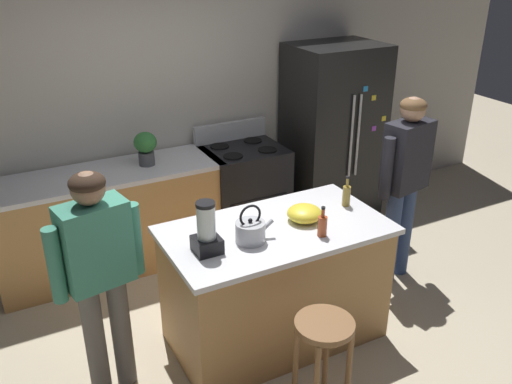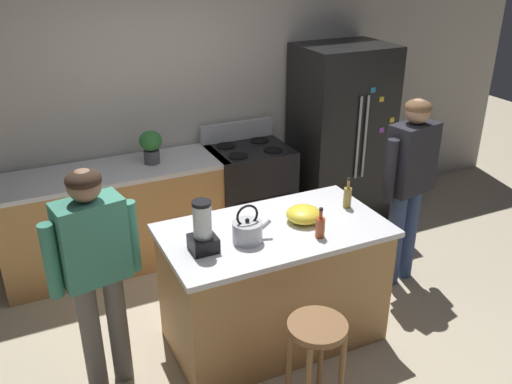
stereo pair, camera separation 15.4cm
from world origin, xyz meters
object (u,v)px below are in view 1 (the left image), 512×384
kitchen_island (275,284)px  blender_appliance (206,231)px  bar_stool (323,344)px  refrigerator (332,134)px  person_by_island_left (99,266)px  mixing_bowl (304,213)px  bottle_vinegar (346,195)px  tea_kettle (251,231)px  stove_range (244,192)px  person_by_sink_right (405,173)px  potted_plant (146,146)px  bottle_cooking_sauce (322,225)px

kitchen_island → blender_appliance: 0.82m
bar_stool → refrigerator: bearing=54.4°
kitchen_island → person_by_island_left: 1.31m
person_by_island_left → mixing_bowl: 1.44m
bottle_vinegar → tea_kettle: tea_kettle is taller
refrigerator → bar_stool: refrigerator is taller
stove_range → mixing_bowl: (-0.27, -1.52, 0.51)m
refrigerator → bottle_vinegar: size_ratio=7.77×
person_by_sink_right → person_by_island_left: bearing=-176.0°
potted_plant → tea_kettle: (0.19, -1.63, -0.09)m
person_by_sink_right → bottle_vinegar: 0.73m
person_by_sink_right → potted_plant: size_ratio=5.46×
kitchen_island → stove_range: (0.50, 1.52, 0.01)m
bar_stool → bottle_vinegar: size_ratio=2.99×
person_by_sink_right → potted_plant: 2.23m
bar_stool → blender_appliance: 0.99m
bar_stool → bottle_vinegar: bearing=48.4°
person_by_island_left → kitchen_island: bearing=-2.1°
mixing_bowl → bar_stool: bearing=-113.6°
refrigerator → bottle_cooking_sauce: refrigerator is taller
stove_range → kitchen_island: bearing=-108.3°
bar_stool → bottle_cooking_sauce: bearing=58.6°
person_by_island_left → potted_plant: bearing=62.7°
bar_stool → potted_plant: (-0.32, 2.33, 0.56)m
bar_stool → potted_plant: 2.42m
bar_stool → mixing_bowl: (0.34, 0.79, 0.44)m
stove_range → person_by_sink_right: person_by_sink_right is taller
bar_stool → tea_kettle: size_ratio=2.57×
stove_range → person_by_sink_right: 1.64m
bottle_cooking_sauce → mixing_bowl: (0.01, 0.24, -0.02)m
refrigerator → blender_appliance: (-2.07, -1.57, 0.16)m
bottle_vinegar → tea_kettle: 0.89m
refrigerator → bottle_cooking_sauce: 2.18m
kitchen_island → refrigerator: (1.52, 1.50, 0.45)m
refrigerator → bar_stool: size_ratio=2.60×
refrigerator → bar_stool: bearing=-125.6°
blender_appliance → mixing_bowl: size_ratio=1.40×
person_by_island_left → bar_stool: (1.10, -0.83, -0.41)m
mixing_bowl → tea_kettle: (-0.47, -0.09, 0.02)m
stove_range → tea_kettle: tea_kettle is taller
blender_appliance → tea_kettle: (0.31, -0.01, -0.07)m
tea_kettle → kitchen_island: bearing=19.1°
stove_range → blender_appliance: 2.00m
bottle_vinegar → tea_kettle: size_ratio=0.86×
bottle_vinegar → person_by_island_left: bearing=-179.5°
kitchen_island → tea_kettle: size_ratio=5.69×
bar_stool → bottle_cooking_sauce: bottle_cooking_sauce is taller
bar_stool → potted_plant: potted_plant is taller
bottle_cooking_sauce → refrigerator: bearing=53.1°
potted_plant → bottle_vinegar: 1.84m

